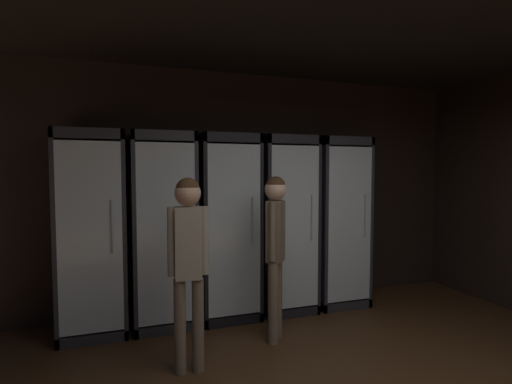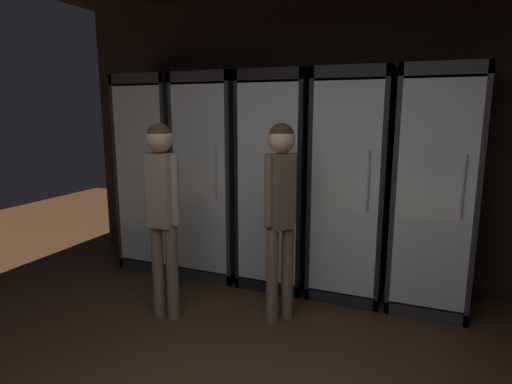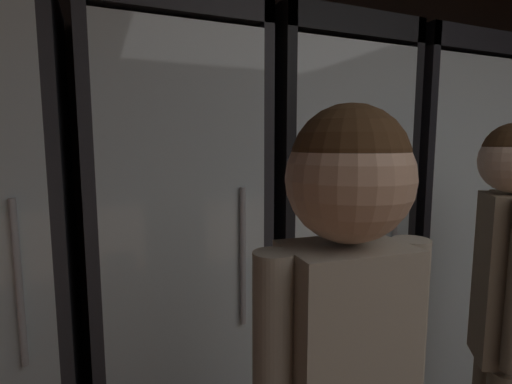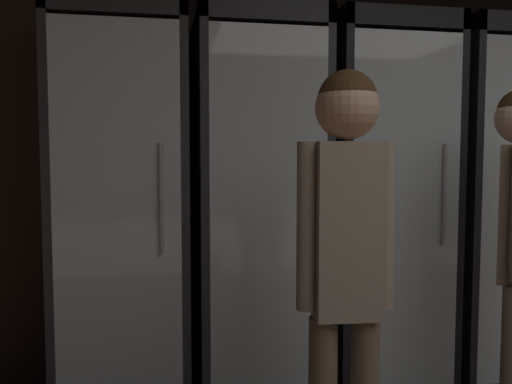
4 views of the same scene
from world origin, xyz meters
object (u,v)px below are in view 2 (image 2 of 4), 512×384
object	(u,v)px
cooler_far_left	(160,174)
cooler_center	(280,182)
cooler_left	(216,178)
shopper_near	(162,197)
cooler_far_right	(434,193)
shopper_far	(281,199)
cooler_right	(352,187)

from	to	relation	value
cooler_far_left	cooler_center	distance (m)	1.38
cooler_left	shopper_near	distance (m)	1.10
cooler_far_right	cooler_left	bearing A→B (deg)	-180.00
cooler_far_left	cooler_left	bearing A→B (deg)	0.08
cooler_far_left	shopper_near	distance (m)	1.35
shopper_far	cooler_far_left	bearing A→B (deg)	154.83
cooler_far_right	cooler_center	bearing A→B (deg)	-179.98
cooler_left	cooler_far_right	bearing A→B (deg)	0.00
cooler_far_left	shopper_near	xyz separation A→B (m)	(0.79, -1.10, 0.02)
cooler_center	shopper_far	size ratio (longest dim) A/B	1.28
cooler_center	cooler_far_left	bearing A→B (deg)	-179.98
cooler_far_left	shopper_far	size ratio (longest dim) A/B	1.28
cooler_right	shopper_far	world-z (taller)	cooler_right
shopper_far	cooler_center	bearing A→B (deg)	109.98
cooler_left	cooler_right	distance (m)	1.38
cooler_right	cooler_far_right	xyz separation A→B (m)	(0.69, 0.00, -0.00)
cooler_far_left	shopper_near	world-z (taller)	cooler_far_left
cooler_right	shopper_near	size ratio (longest dim) A/B	1.28
cooler_right	cooler_far_left	bearing A→B (deg)	-179.99
cooler_left	cooler_far_right	size ratio (longest dim) A/B	1.00
cooler_far_left	cooler_right	bearing A→B (deg)	0.01
shopper_near	shopper_far	xyz separation A→B (m)	(0.87, 0.31, -0.00)
shopper_near	shopper_far	distance (m)	0.93
shopper_far	shopper_near	bearing A→B (deg)	-160.20
shopper_near	shopper_far	world-z (taller)	shopper_far
cooler_far_left	cooler_far_right	size ratio (longest dim) A/B	1.00
cooler_right	shopper_near	world-z (taller)	cooler_right
cooler_left	cooler_far_right	world-z (taller)	same
cooler_far_left	cooler_far_right	bearing A→B (deg)	0.02
cooler_left	shopper_near	xyz separation A→B (m)	(0.10, -1.10, 0.02)
cooler_center	shopper_near	world-z (taller)	cooler_center
shopper_near	cooler_far_left	bearing A→B (deg)	125.77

